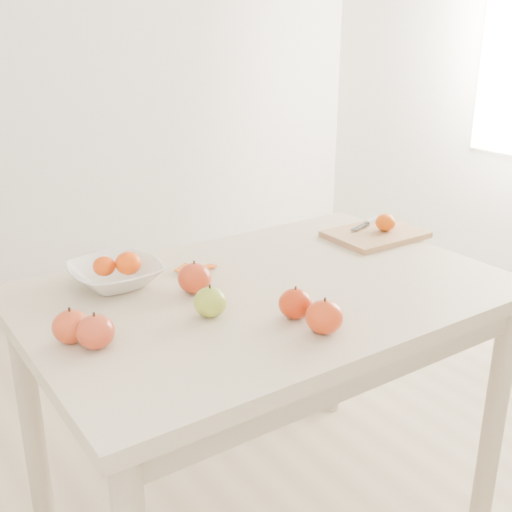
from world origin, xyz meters
TOP-DOWN VIEW (x-y plane):
  - table at (0.00, 0.00)m, footprint 1.20×0.80m
  - cutting_board at (0.51, 0.13)m, footprint 0.29×0.21m
  - board_tangerine at (0.54, 0.12)m, footprint 0.06×0.06m
  - fruit_bowl at (-0.31, 0.23)m, footprint 0.23×0.23m
  - bowl_tangerine_near at (-0.33, 0.24)m, footprint 0.06×0.06m
  - bowl_tangerine_far at (-0.28, 0.22)m, footprint 0.07×0.07m
  - orange_peel_a at (-0.12, 0.21)m, footprint 0.07×0.07m
  - orange_peel_b at (-0.06, 0.20)m, footprint 0.05×0.04m
  - paring_knife at (0.55, 0.20)m, footprint 0.17×0.07m
  - apple_green at (-0.20, -0.06)m, footprint 0.08×0.08m
  - apple_red_a at (-0.17, 0.08)m, footprint 0.08×0.08m
  - apple_red_e at (-0.04, -0.27)m, footprint 0.08×0.08m
  - apple_red_c at (-0.05, -0.18)m, footprint 0.08×0.08m
  - apple_red_b at (-0.47, -0.06)m, footprint 0.08×0.08m
  - apple_red_d at (-0.51, -0.00)m, footprint 0.08×0.08m

SIDE VIEW (x-z plane):
  - table at x=0.00m, z-range 0.28..1.03m
  - orange_peel_a at x=-0.12m, z-range 0.75..0.76m
  - orange_peel_b at x=-0.06m, z-range 0.75..0.76m
  - cutting_board at x=0.51m, z-range 0.75..0.77m
  - paring_knife at x=0.55m, z-range 0.77..0.78m
  - fruit_bowl at x=-0.31m, z-range 0.75..0.81m
  - apple_green at x=-0.20m, z-range 0.75..0.82m
  - apple_red_c at x=-0.05m, z-range 0.75..0.82m
  - apple_red_d at x=-0.51m, z-range 0.75..0.82m
  - apple_red_b at x=-0.47m, z-range 0.75..0.82m
  - apple_red_e at x=-0.04m, z-range 0.75..0.82m
  - apple_red_a at x=-0.17m, z-range 0.75..0.83m
  - board_tangerine at x=0.54m, z-range 0.77..0.82m
  - bowl_tangerine_near at x=-0.33m, z-range 0.78..0.83m
  - bowl_tangerine_far at x=-0.28m, z-range 0.78..0.84m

